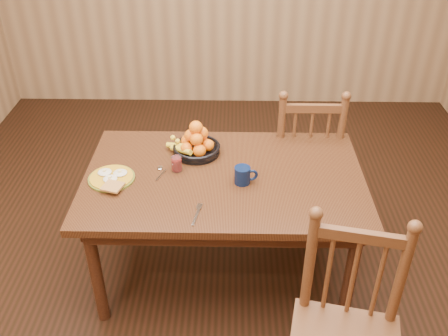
{
  "coord_description": "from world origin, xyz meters",
  "views": [
    {
      "loc": [
        0.05,
        -2.35,
        2.37
      ],
      "look_at": [
        0.0,
        0.0,
        0.8
      ],
      "focal_mm": 40.0,
      "sensor_mm": 36.0,
      "label": 1
    }
  ],
  "objects_px": {
    "chair_far": "(304,155)",
    "coffee_mug": "(243,175)",
    "breakfast_plate": "(112,178)",
    "dining_table": "(224,187)",
    "fruit_bowl": "(196,144)"
  },
  "relations": [
    {
      "from": "fruit_bowl",
      "to": "chair_far",
      "type": "bearing_deg",
      "value": 27.31
    },
    {
      "from": "dining_table",
      "to": "chair_far",
      "type": "distance_m",
      "value": 0.84
    },
    {
      "from": "chair_far",
      "to": "coffee_mug",
      "type": "xyz_separation_m",
      "value": [
        -0.44,
        -0.68,
        0.3
      ]
    },
    {
      "from": "breakfast_plate",
      "to": "coffee_mug",
      "type": "bearing_deg",
      "value": -0.94
    },
    {
      "from": "dining_table",
      "to": "chair_far",
      "type": "relative_size",
      "value": 1.54
    },
    {
      "from": "chair_far",
      "to": "dining_table",
      "type": "bearing_deg",
      "value": 48.04
    },
    {
      "from": "breakfast_plate",
      "to": "dining_table",
      "type": "bearing_deg",
      "value": 5.16
    },
    {
      "from": "chair_far",
      "to": "breakfast_plate",
      "type": "height_order",
      "value": "chair_far"
    },
    {
      "from": "dining_table",
      "to": "chair_far",
      "type": "xyz_separation_m",
      "value": [
        0.55,
        0.61,
        -0.16
      ]
    },
    {
      "from": "chair_far",
      "to": "coffee_mug",
      "type": "relative_size",
      "value": 7.76
    },
    {
      "from": "dining_table",
      "to": "fruit_bowl",
      "type": "distance_m",
      "value": 0.33
    },
    {
      "from": "dining_table",
      "to": "breakfast_plate",
      "type": "bearing_deg",
      "value": -174.84
    },
    {
      "from": "dining_table",
      "to": "fruit_bowl",
      "type": "height_order",
      "value": "fruit_bowl"
    },
    {
      "from": "dining_table",
      "to": "breakfast_plate",
      "type": "xyz_separation_m",
      "value": [
        -0.63,
        -0.06,
        0.1
      ]
    },
    {
      "from": "chair_far",
      "to": "coffee_mug",
      "type": "distance_m",
      "value": 0.86
    }
  ]
}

